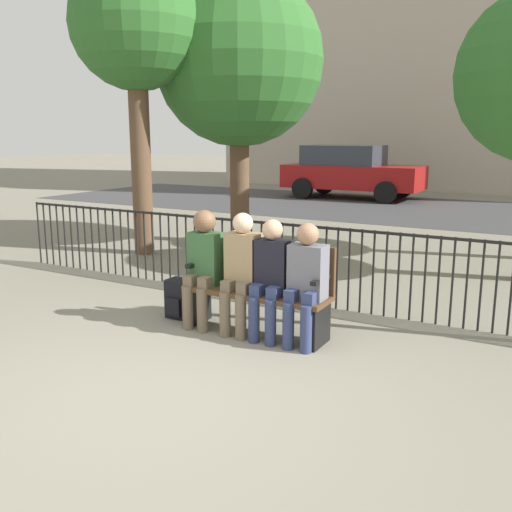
{
  "coord_description": "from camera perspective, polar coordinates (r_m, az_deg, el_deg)",
  "views": [
    {
      "loc": [
        2.66,
        -3.13,
        1.98
      ],
      "look_at": [
        0.0,
        1.63,
        0.8
      ],
      "focal_mm": 40.0,
      "sensor_mm": 36.0,
      "label": 1
    }
  ],
  "objects": [
    {
      "name": "seated_person_0",
      "position": [
        5.87,
        -5.26,
        -0.51
      ],
      "size": [
        0.34,
        0.39,
        1.22
      ],
      "color": "brown",
      "rests_on": "ground"
    },
    {
      "name": "seated_person_1",
      "position": [
        5.63,
        -1.45,
        -1.14
      ],
      "size": [
        0.34,
        0.39,
        1.22
      ],
      "color": "brown",
      "rests_on": "ground"
    },
    {
      "name": "tree_0",
      "position": [
        10.42,
        -1.72,
        18.84
      ],
      "size": [
        2.94,
        2.94,
        4.68
      ],
      "color": "brown",
      "rests_on": "ground"
    },
    {
      "name": "seated_person_2",
      "position": [
        5.48,
        1.49,
        -1.75
      ],
      "size": [
        0.34,
        0.39,
        1.18
      ],
      "color": "navy",
      "rests_on": "ground"
    },
    {
      "name": "backpack",
      "position": [
        6.29,
        -7.65,
        -4.26
      ],
      "size": [
        0.26,
        0.26,
        0.43
      ],
      "color": "black",
      "rests_on": "ground"
    },
    {
      "name": "tree_2",
      "position": [
        9.72,
        -11.97,
        21.36
      ],
      "size": [
        2.04,
        2.04,
        4.67
      ],
      "color": "brown",
      "rests_on": "ground"
    },
    {
      "name": "parked_car_0",
      "position": [
        18.0,
        9.4,
        8.39
      ],
      "size": [
        4.2,
        1.94,
        1.62
      ],
      "color": "maroon",
      "rests_on": "ground"
    },
    {
      "name": "fence_railing",
      "position": [
        6.66,
        4.81,
        -0.15
      ],
      "size": [
        9.01,
        0.03,
        0.95
      ],
      "color": "black",
      "rests_on": "ground"
    },
    {
      "name": "park_bench",
      "position": [
        5.72,
        0.38,
        -2.93
      ],
      "size": [
        1.51,
        0.45,
        0.92
      ],
      "color": "#4C331E",
      "rests_on": "ground"
    },
    {
      "name": "seated_person_3",
      "position": [
        5.32,
        4.98,
        -2.21
      ],
      "size": [
        0.34,
        0.39,
        1.17
      ],
      "color": "navy",
      "rests_on": "ground"
    },
    {
      "name": "street_surface",
      "position": [
        15.49,
        19.11,
        4.18
      ],
      "size": [
        24.0,
        6.0,
        0.01
      ],
      "color": "#3D3D3F",
      "rests_on": "ground"
    },
    {
      "name": "ground_plane",
      "position": [
        4.56,
        -10.34,
        -13.73
      ],
      "size": [
        80.0,
        80.0,
        0.0
      ],
      "primitive_type": "plane",
      "color": "gray"
    }
  ]
}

